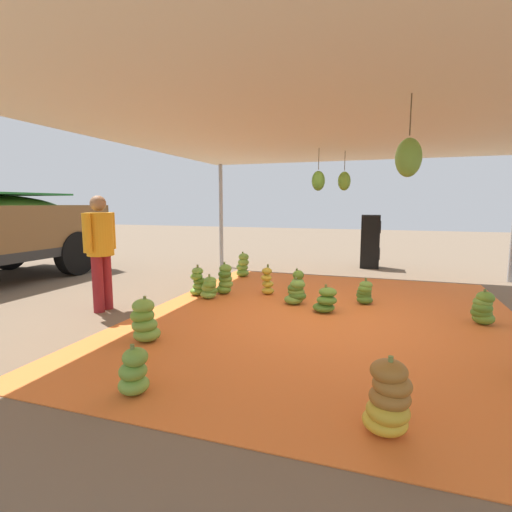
{
  "coord_description": "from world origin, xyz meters",
  "views": [
    {
      "loc": [
        -5.45,
        -0.75,
        1.64
      ],
      "look_at": [
        0.04,
        1.08,
        0.85
      ],
      "focal_mm": 27.01,
      "sensor_mm": 36.0,
      "label": 1
    }
  ],
  "objects_px": {
    "banana_bunch_12": "(145,322)",
    "worker_1": "(100,244)",
    "banana_bunch_10": "(225,280)",
    "banana_bunch_2": "(326,301)",
    "banana_bunch_1": "(365,293)",
    "speaker_stack": "(370,241)",
    "banana_bunch_4": "(297,283)",
    "banana_bunch_6": "(296,293)",
    "banana_bunch_7": "(388,400)",
    "banana_bunch_11": "(483,309)",
    "banana_bunch_9": "(198,282)",
    "banana_bunch_8": "(209,288)",
    "banana_bunch_3": "(243,266)",
    "banana_bunch_0": "(134,373)",
    "banana_bunch_13": "(267,282)"
  },
  "relations": [
    {
      "from": "banana_bunch_6",
      "to": "worker_1",
      "type": "relative_size",
      "value": 0.25
    },
    {
      "from": "banana_bunch_8",
      "to": "banana_bunch_10",
      "type": "relative_size",
      "value": 0.72
    },
    {
      "from": "banana_bunch_1",
      "to": "banana_bunch_4",
      "type": "xyz_separation_m",
      "value": [
        0.26,
        1.19,
        0.03
      ]
    },
    {
      "from": "banana_bunch_6",
      "to": "banana_bunch_7",
      "type": "xyz_separation_m",
      "value": [
        -3.31,
        -1.41,
        0.06
      ]
    },
    {
      "from": "banana_bunch_3",
      "to": "banana_bunch_12",
      "type": "distance_m",
      "value": 4.23
    },
    {
      "from": "banana_bunch_1",
      "to": "banana_bunch_10",
      "type": "bearing_deg",
      "value": 92.2
    },
    {
      "from": "banana_bunch_7",
      "to": "banana_bunch_12",
      "type": "distance_m",
      "value": 2.93
    },
    {
      "from": "banana_bunch_9",
      "to": "banana_bunch_12",
      "type": "xyz_separation_m",
      "value": [
        -2.3,
        -0.47,
        0.0
      ]
    },
    {
      "from": "banana_bunch_9",
      "to": "banana_bunch_1",
      "type": "bearing_deg",
      "value": -83.38
    },
    {
      "from": "banana_bunch_3",
      "to": "banana_bunch_4",
      "type": "relative_size",
      "value": 1.18
    },
    {
      "from": "banana_bunch_11",
      "to": "banana_bunch_1",
      "type": "bearing_deg",
      "value": 68.19
    },
    {
      "from": "banana_bunch_12",
      "to": "banana_bunch_0",
      "type": "bearing_deg",
      "value": -149.31
    },
    {
      "from": "banana_bunch_12",
      "to": "worker_1",
      "type": "height_order",
      "value": "worker_1"
    },
    {
      "from": "banana_bunch_11",
      "to": "banana_bunch_4",
      "type": "bearing_deg",
      "value": 72.06
    },
    {
      "from": "worker_1",
      "to": "speaker_stack",
      "type": "distance_m",
      "value": 6.66
    },
    {
      "from": "banana_bunch_6",
      "to": "banana_bunch_9",
      "type": "distance_m",
      "value": 1.8
    },
    {
      "from": "banana_bunch_8",
      "to": "banana_bunch_12",
      "type": "relative_size",
      "value": 0.78
    },
    {
      "from": "banana_bunch_3",
      "to": "banana_bunch_0",
      "type": "bearing_deg",
      "value": -169.42
    },
    {
      "from": "banana_bunch_8",
      "to": "banana_bunch_1",
      "type": "bearing_deg",
      "value": -79.01
    },
    {
      "from": "banana_bunch_2",
      "to": "worker_1",
      "type": "height_order",
      "value": "worker_1"
    },
    {
      "from": "banana_bunch_8",
      "to": "banana_bunch_12",
      "type": "bearing_deg",
      "value": -175.51
    },
    {
      "from": "banana_bunch_9",
      "to": "banana_bunch_11",
      "type": "distance_m",
      "value": 4.45
    },
    {
      "from": "banana_bunch_7",
      "to": "banana_bunch_11",
      "type": "bearing_deg",
      "value": -21.98
    },
    {
      "from": "banana_bunch_10",
      "to": "banana_bunch_1",
      "type": "bearing_deg",
      "value": -87.8
    },
    {
      "from": "banana_bunch_4",
      "to": "speaker_stack",
      "type": "xyz_separation_m",
      "value": [
        3.56,
        -1.12,
        0.46
      ]
    },
    {
      "from": "banana_bunch_13",
      "to": "banana_bunch_6",
      "type": "bearing_deg",
      "value": -127.54
    },
    {
      "from": "banana_bunch_1",
      "to": "speaker_stack",
      "type": "bearing_deg",
      "value": 1.03
    },
    {
      "from": "banana_bunch_0",
      "to": "banana_bunch_4",
      "type": "distance_m",
      "value": 4.08
    },
    {
      "from": "banana_bunch_2",
      "to": "banana_bunch_9",
      "type": "bearing_deg",
      "value": 80.77
    },
    {
      "from": "banana_bunch_11",
      "to": "banana_bunch_12",
      "type": "distance_m",
      "value": 4.45
    },
    {
      "from": "banana_bunch_3",
      "to": "banana_bunch_4",
      "type": "distance_m",
      "value": 2.02
    },
    {
      "from": "banana_bunch_10",
      "to": "worker_1",
      "type": "height_order",
      "value": "worker_1"
    },
    {
      "from": "banana_bunch_8",
      "to": "banana_bunch_10",
      "type": "height_order",
      "value": "banana_bunch_10"
    },
    {
      "from": "banana_bunch_11",
      "to": "banana_bunch_12",
      "type": "bearing_deg",
      "value": 116.78
    },
    {
      "from": "banana_bunch_2",
      "to": "banana_bunch_8",
      "type": "xyz_separation_m",
      "value": [
        0.21,
        2.03,
        0.0
      ]
    },
    {
      "from": "banana_bunch_0",
      "to": "banana_bunch_9",
      "type": "bearing_deg",
      "value": 18.39
    },
    {
      "from": "banana_bunch_3",
      "to": "banana_bunch_9",
      "type": "xyz_separation_m",
      "value": [
        -1.91,
        0.14,
        -0.01
      ]
    },
    {
      "from": "banana_bunch_1",
      "to": "banana_bunch_3",
      "type": "bearing_deg",
      "value": 59.82
    },
    {
      "from": "banana_bunch_2",
      "to": "banana_bunch_11",
      "type": "distance_m",
      "value": 2.11
    },
    {
      "from": "banana_bunch_2",
      "to": "banana_bunch_9",
      "type": "distance_m",
      "value": 2.36
    },
    {
      "from": "banana_bunch_13",
      "to": "banana_bunch_8",
      "type": "bearing_deg",
      "value": 125.07
    },
    {
      "from": "banana_bunch_10",
      "to": "banana_bunch_2",
      "type": "bearing_deg",
      "value": -107.9
    },
    {
      "from": "banana_bunch_4",
      "to": "banana_bunch_8",
      "type": "relative_size",
      "value": 1.13
    },
    {
      "from": "banana_bunch_1",
      "to": "banana_bunch_2",
      "type": "relative_size",
      "value": 1.01
    },
    {
      "from": "banana_bunch_1",
      "to": "banana_bunch_13",
      "type": "xyz_separation_m",
      "value": [
        0.11,
        1.7,
        0.05
      ]
    },
    {
      "from": "banana_bunch_2",
      "to": "banana_bunch_12",
      "type": "xyz_separation_m",
      "value": [
        -1.92,
        1.87,
        0.06
      ]
    },
    {
      "from": "banana_bunch_11",
      "to": "speaker_stack",
      "type": "height_order",
      "value": "speaker_stack"
    },
    {
      "from": "banana_bunch_4",
      "to": "banana_bunch_8",
      "type": "bearing_deg",
      "value": 118.97
    },
    {
      "from": "banana_bunch_1",
      "to": "banana_bunch_11",
      "type": "xyz_separation_m",
      "value": [
        -0.63,
        -1.58,
        0.04
      ]
    },
    {
      "from": "banana_bunch_6",
      "to": "banana_bunch_8",
      "type": "relative_size",
      "value": 1.05
    }
  ]
}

